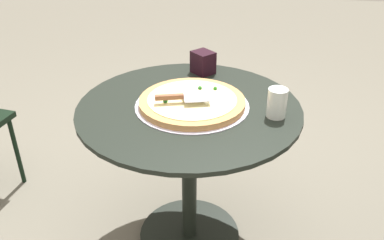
{
  "coord_description": "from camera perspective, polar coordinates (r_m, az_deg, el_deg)",
  "views": [
    {
      "loc": [
        0.19,
        -1.42,
        1.45
      ],
      "look_at": [
        0.01,
        -0.0,
        0.64
      ],
      "focal_mm": 38.13,
      "sensor_mm": 36.0,
      "label": 1
    }
  ],
  "objects": [
    {
      "name": "patio_table",
      "position": [
        1.71,
        -0.4,
        -3.47
      ],
      "size": [
        0.89,
        0.89,
        0.7
      ],
      "color": "black",
      "rests_on": "ground"
    },
    {
      "name": "pizza_server",
      "position": [
        1.56,
        -1.36,
        3.22
      ],
      "size": [
        0.22,
        0.1,
        0.02
      ],
      "color": "silver",
      "rests_on": "pizza_on_tray"
    },
    {
      "name": "pizza_on_tray",
      "position": [
        1.61,
        0.0,
        2.5
      ],
      "size": [
        0.45,
        0.45,
        0.05
      ],
      "color": "silver",
      "rests_on": "patio_table"
    },
    {
      "name": "drinking_cup",
      "position": [
        1.54,
        11.79,
        2.36
      ],
      "size": [
        0.07,
        0.07,
        0.11
      ],
      "primitive_type": "cylinder",
      "color": "white",
      "rests_on": "patio_table"
    },
    {
      "name": "ground_plane",
      "position": [
        2.04,
        -0.35,
        -15.75
      ],
      "size": [
        10.0,
        10.0,
        0.0
      ],
      "primitive_type": "plane",
      "color": "#686456"
    },
    {
      "name": "napkin_dispenser",
      "position": [
        1.89,
        1.56,
        8.05
      ],
      "size": [
        0.12,
        0.12,
        0.1
      ],
      "primitive_type": "cube",
      "rotation": [
        0.0,
        0.0,
        5.51
      ],
      "color": "black",
      "rests_on": "patio_table"
    }
  ]
}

